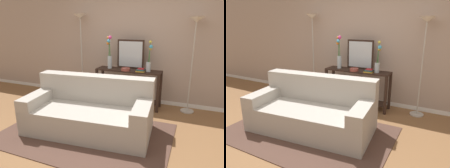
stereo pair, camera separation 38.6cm
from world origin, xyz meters
TOP-DOWN VIEW (x-y plane):
  - ground_plane at (0.00, 0.00)m, footprint 16.00×16.00m
  - back_wall at (0.00, 1.98)m, footprint 12.00×0.15m
  - area_rug at (-0.33, 0.12)m, footprint 2.68×1.73m
  - couch at (-0.34, 0.28)m, footprint 2.10×1.14m
  - console_table at (-0.09, 1.57)m, footprint 1.37×0.36m
  - floor_lamp_left at (-1.27, 1.69)m, footprint 0.28×0.28m
  - floor_lamp_right at (1.13, 1.69)m, footprint 0.28×0.28m
  - wall_mirror at (-0.10, 1.71)m, footprint 0.58×0.02m
  - vase_tall_flowers at (-0.52, 1.55)m, footprint 0.12×0.12m
  - vase_short_flowers at (0.34, 1.56)m, footprint 0.12×0.11m
  - fruit_bowl at (-0.12, 1.46)m, footprint 0.18×0.18m
  - book_stack at (0.19, 1.48)m, footprint 0.18×0.17m
  - book_row_under_console at (-0.44, 1.57)m, footprint 0.41×0.18m

SIDE VIEW (x-z plane):
  - ground_plane at x=0.00m, z-range -0.02..0.00m
  - area_rug at x=-0.33m, z-range 0.00..0.01m
  - book_row_under_console at x=-0.44m, z-range 0.00..0.12m
  - couch at x=-0.34m, z-range -0.13..0.75m
  - console_table at x=-0.09m, z-range 0.15..0.95m
  - fruit_bowl at x=-0.12m, z-range 0.79..0.85m
  - book_stack at x=0.19m, z-range 0.79..0.86m
  - vase_short_flowers at x=0.34m, z-range 0.72..1.34m
  - wall_mirror at x=-0.10m, z-range 0.79..1.40m
  - vase_tall_flowers at x=-0.52m, z-range 0.76..1.45m
  - back_wall at x=0.00m, z-range 0.00..2.70m
  - floor_lamp_right at x=1.13m, z-range 0.53..2.37m
  - floor_lamp_left at x=-1.27m, z-range 0.55..2.47m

